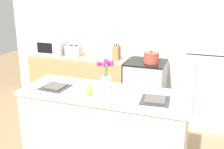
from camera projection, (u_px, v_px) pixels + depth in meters
back_wall at (147, 29)px, 4.66m from camera, size 5.20×0.08×2.70m
kitchen_island at (105, 132)px, 3.12m from camera, size 1.80×0.66×0.96m
back_counter at (81, 81)px, 4.91m from camera, size 1.68×0.60×0.89m
stove_range at (146, 88)px, 4.54m from camera, size 0.60×0.61×0.89m
refrigerator at (210, 65)px, 4.09m from camera, size 0.68×0.67×1.84m
flower_vase at (106, 80)px, 2.92m from camera, size 0.18×0.12×0.38m
pear_figurine at (89, 90)px, 2.88m from camera, size 0.08×0.08×0.14m
plate_setting_left at (55, 87)px, 3.10m from camera, size 0.30×0.30×0.02m
plate_setting_right at (155, 100)px, 2.75m from camera, size 0.30×0.30×0.02m
toaster at (74, 50)px, 4.78m from camera, size 0.28×0.18×0.17m
cooking_pot at (151, 57)px, 4.32m from camera, size 0.24×0.24×0.19m
microwave at (53, 46)px, 4.89m from camera, size 0.48×0.37×0.27m
knife_block at (116, 53)px, 4.49m from camera, size 0.10×0.14×0.27m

